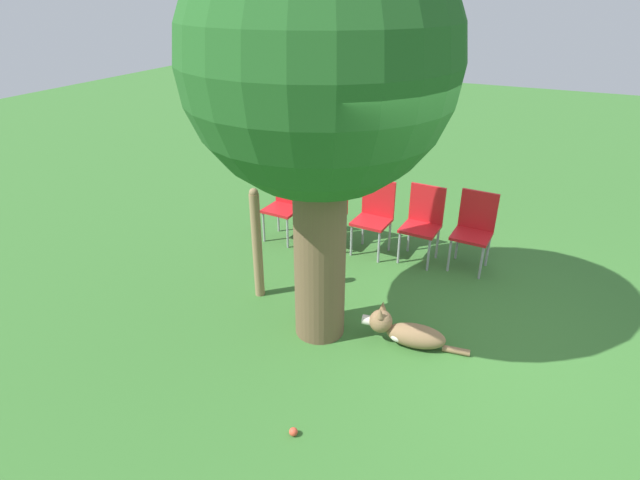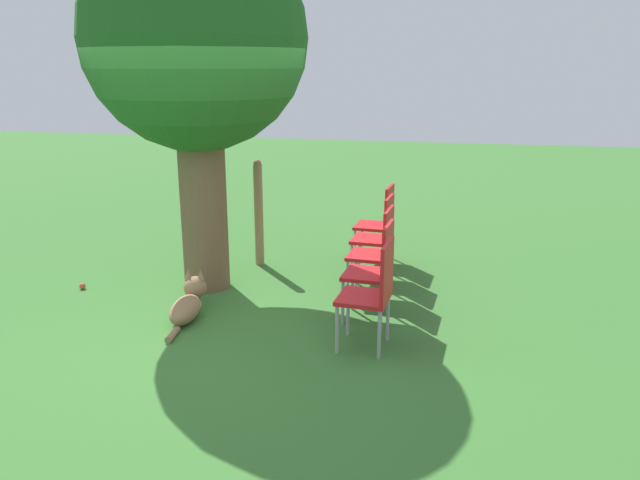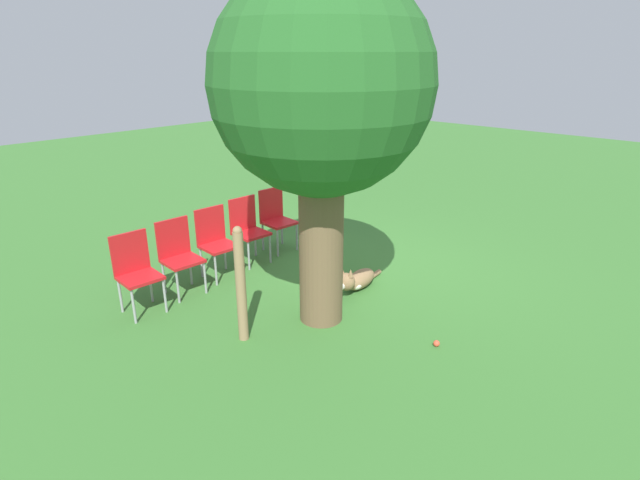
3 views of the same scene
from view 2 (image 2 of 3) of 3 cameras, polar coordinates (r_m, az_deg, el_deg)
The scene contains 10 objects.
ground_plane at distance 5.93m, azimuth -11.53°, elevation -7.97°, with size 30.00×30.00×0.00m, color #38702D.
oak_tree at distance 6.58m, azimuth -11.33°, elevation 17.12°, with size 2.24×2.24×3.73m.
dog at distance 6.16m, azimuth -11.95°, elevation -5.68°, with size 0.33×1.05×0.40m.
fence_post at distance 7.49m, azimuth -5.61°, elevation 2.53°, with size 0.11×0.11×1.28m.
red_chair_0 at distance 5.26m, azimuth 4.96°, elevation -4.42°, with size 0.45×0.47×0.95m.
red_chair_1 at distance 5.84m, azimuth 5.15°, elevation -2.36°, with size 0.45×0.47×0.95m.
red_chair_2 at distance 6.43m, azimuth 5.31°, elevation -0.66°, with size 0.45×0.47×0.95m.
red_chair_3 at distance 7.02m, azimuth 5.44°, elevation 0.75°, with size 0.45×0.47×0.95m.
red_chair_4 at distance 7.62m, azimuth 5.55°, elevation 1.93°, with size 0.45×0.47×0.95m.
tennis_ball at distance 7.26m, azimuth -20.89°, elevation -3.95°, with size 0.07×0.07×0.07m.
Camera 2 is at (2.31, -4.92, 2.35)m, focal length 35.00 mm.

